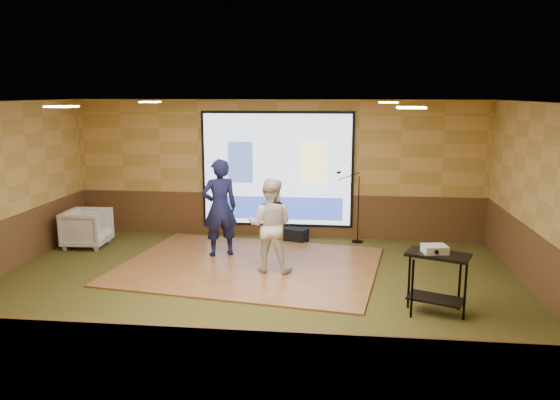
# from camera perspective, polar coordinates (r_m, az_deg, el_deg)

# --- Properties ---
(ground) EXTENTS (9.00, 9.00, 0.00)m
(ground) POSITION_cam_1_polar(r_m,az_deg,el_deg) (8.92, -2.94, -9.49)
(ground) COLOR #2C3719
(ground) RESTS_ON ground
(room_shell) EXTENTS (9.04, 7.04, 3.02)m
(room_shell) POSITION_cam_1_polar(r_m,az_deg,el_deg) (8.41, -3.08, 3.97)
(room_shell) COLOR tan
(room_shell) RESTS_ON ground
(wainscot_back) EXTENTS (9.00, 0.04, 0.95)m
(wainscot_back) POSITION_cam_1_polar(r_m,az_deg,el_deg) (12.09, -0.29, -1.58)
(wainscot_back) COLOR #54361C
(wainscot_back) RESTS_ON ground
(wainscot_front) EXTENTS (9.00, 0.04, 0.95)m
(wainscot_front) POSITION_cam_1_polar(r_m,az_deg,el_deg) (5.63, -9.00, -17.35)
(wainscot_front) COLOR #54361C
(wainscot_front) RESTS_ON ground
(wainscot_right) EXTENTS (0.04, 7.00, 0.95)m
(wainscot_right) POSITION_cam_1_polar(r_m,az_deg,el_deg) (9.20, 25.99, -6.89)
(wainscot_right) COLOR #54361C
(wainscot_right) RESTS_ON ground
(projector_screen) EXTENTS (3.32, 0.06, 2.52)m
(projector_screen) POSITION_cam_1_polar(r_m,az_deg,el_deg) (11.87, -0.32, 3.09)
(projector_screen) COLOR black
(projector_screen) RESTS_ON room_shell
(downlight_nw) EXTENTS (0.32, 0.32, 0.02)m
(downlight_nw) POSITION_cam_1_polar(r_m,az_deg,el_deg) (10.65, -13.42, 9.93)
(downlight_nw) COLOR beige
(downlight_nw) RESTS_ON room_shell
(downlight_ne) EXTENTS (0.32, 0.32, 0.02)m
(downlight_ne) POSITION_cam_1_polar(r_m,az_deg,el_deg) (10.07, 11.26, 9.96)
(downlight_ne) COLOR beige
(downlight_ne) RESTS_ON room_shell
(downlight_sw) EXTENTS (0.32, 0.32, 0.02)m
(downlight_sw) POSITION_cam_1_polar(r_m,az_deg,el_deg) (7.63, -21.86, 9.05)
(downlight_sw) COLOR beige
(downlight_sw) RESTS_ON room_shell
(downlight_se) EXTENTS (0.32, 0.32, 0.02)m
(downlight_se) POSITION_cam_1_polar(r_m,az_deg,el_deg) (6.78, 13.54, 9.37)
(downlight_se) COLOR beige
(downlight_se) RESTS_ON room_shell
(dance_floor) EXTENTS (5.05, 4.13, 0.03)m
(dance_floor) POSITION_cam_1_polar(r_m,az_deg,el_deg) (10.12, -3.22, -6.86)
(dance_floor) COLOR #8F5E34
(dance_floor) RESTS_ON ground
(player_left) EXTENTS (0.82, 0.71, 1.88)m
(player_left) POSITION_cam_1_polar(r_m,az_deg,el_deg) (10.53, -6.31, -0.80)
(player_left) COLOR #151943
(player_left) RESTS_ON dance_floor
(player_right) EXTENTS (0.86, 0.70, 1.66)m
(player_right) POSITION_cam_1_polar(r_m,az_deg,el_deg) (9.55, -1.04, -2.65)
(player_right) COLOR silver
(player_right) RESTS_ON dance_floor
(av_table) EXTENTS (0.86, 0.45, 0.91)m
(av_table) POSITION_cam_1_polar(r_m,az_deg,el_deg) (8.17, 16.09, -7.28)
(av_table) COLOR black
(av_table) RESTS_ON ground
(projector) EXTENTS (0.37, 0.33, 0.11)m
(projector) POSITION_cam_1_polar(r_m,az_deg,el_deg) (8.08, 15.87, -4.95)
(projector) COLOR silver
(projector) RESTS_ON av_table
(mic_stand) EXTENTS (0.60, 0.25, 1.54)m
(mic_stand) POSITION_cam_1_polar(r_m,az_deg,el_deg) (11.70, 7.87, -2.02)
(mic_stand) COLOR black
(mic_stand) RESTS_ON ground
(banquet_chair) EXTENTS (0.89, 0.87, 0.78)m
(banquet_chair) POSITION_cam_1_polar(r_m,az_deg,el_deg) (11.97, -19.50, -2.79)
(banquet_chair) COLOR gray
(banquet_chair) RESTS_ON ground
(duffel_bag) EXTENTS (0.54, 0.46, 0.29)m
(duffel_bag) POSITION_cam_1_polar(r_m,az_deg,el_deg) (11.70, 1.72, -3.69)
(duffel_bag) COLOR black
(duffel_bag) RESTS_ON ground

